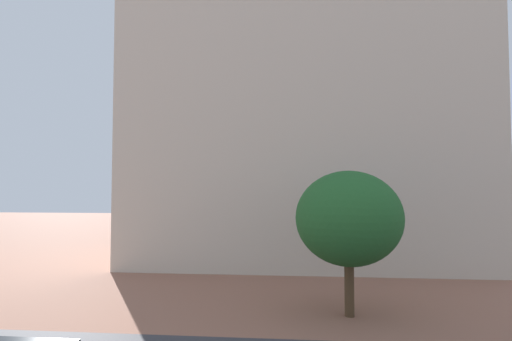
{
  "coord_description": "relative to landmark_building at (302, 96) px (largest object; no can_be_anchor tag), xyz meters",
  "views": [
    {
      "loc": [
        0.83,
        -2.33,
        4.99
      ],
      "look_at": [
        -0.16,
        9.01,
        5.5
      ],
      "focal_mm": 26.85,
      "sensor_mm": 36.0,
      "label": 1
    }
  ],
  "objects": [
    {
      "name": "landmark_building",
      "position": [
        0.0,
        0.0,
        0.0
      ],
      "size": [
        22.86,
        12.36,
        37.2
      ],
      "color": "beige",
      "rests_on": "ground_plane"
    },
    {
      "name": "tree_curb_far",
      "position": [
        1.38,
        -12.48,
        -7.92
      ],
      "size": [
        4.15,
        4.15,
        5.66
      ],
      "color": "#4C3823",
      "rests_on": "ground_plane"
    }
  ]
}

